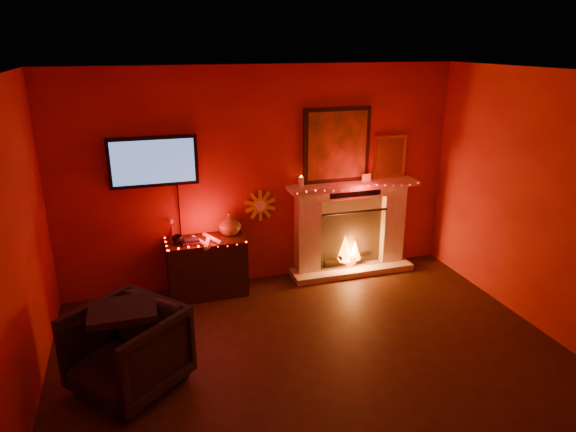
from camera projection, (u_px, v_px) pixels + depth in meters
name	position (u px, v px, depth m)	size (l,w,h in m)	color
room	(343.00, 254.00, 4.07)	(5.00, 5.00, 5.00)	black
fireplace	(350.00, 219.00, 6.75)	(1.72, 0.40, 2.18)	silver
tv	(153.00, 162.00, 5.82)	(1.00, 0.07, 1.24)	black
sunburst_clock	(260.00, 205.00, 6.41)	(0.40, 0.03, 0.40)	gold
console_table	(208.00, 263.00, 6.20)	(0.93, 0.59, 0.99)	black
armchair	(127.00, 350.00, 4.49)	(0.83, 0.85, 0.77)	black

